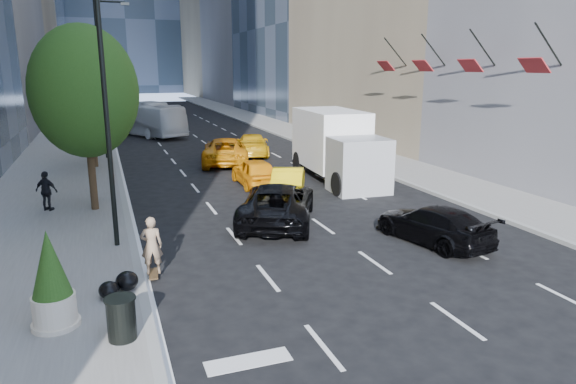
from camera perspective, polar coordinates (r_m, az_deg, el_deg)
name	(u,v)px	position (r m, az deg, el deg)	size (l,w,h in m)	color
ground	(345,267)	(15.93, 6.41, -8.23)	(160.00, 160.00, 0.00)	black
sidewalk_left	(72,144)	(43.66, -22.90, 4.94)	(6.00, 120.00, 0.15)	slate
sidewalk_right	(298,133)	(46.67, 1.16, 6.52)	(4.00, 120.00, 0.15)	slate
lamp_near	(109,71)	(17.21, -19.29, 12.57)	(2.13, 0.22, 10.00)	black
lamp_far	(103,69)	(35.20, -19.89, 12.74)	(2.13, 0.22, 10.00)	black
tree_near	(85,92)	(22.23, -21.67, 10.29)	(4.20, 4.20, 7.46)	black
tree_mid	(88,78)	(32.21, -21.35, 11.72)	(4.50, 4.50, 7.99)	black
tree_far	(91,84)	(45.22, -21.02, 11.19)	(3.90, 3.90, 6.92)	black
traffic_signal	(101,85)	(53.23, -20.03, 11.10)	(2.48, 0.53, 5.20)	black
facade_flags	(447,62)	(28.94, 17.28, 13.63)	(1.85, 13.30, 2.05)	black
skateboarder	(152,249)	(15.29, -14.89, -6.17)	(0.62, 0.41, 1.71)	#896F55
black_sedan_lincoln	(278,203)	(19.90, -1.17, -1.26)	(2.63, 5.70, 1.58)	black
black_sedan_mercedes	(433,224)	(18.43, 15.81, -3.47)	(1.83, 4.50, 1.31)	black
taxi_a	(255,172)	(26.24, -3.69, 2.24)	(1.69, 4.21, 1.43)	orange
taxi_b	(289,180)	(24.49, 0.07, 1.32)	(1.42, 4.07, 1.34)	#DEBC0B
taxi_c	(226,151)	(32.42, -6.94, 4.56)	(2.73, 5.92, 1.64)	orange
taxi_d	(252,145)	(35.43, -4.00, 5.28)	(2.09, 5.14, 1.49)	#D69D0B
city_bus	(143,118)	(47.75, -15.84, 7.87)	(2.49, 10.63, 2.96)	white
box_truck	(337,146)	(27.49, 5.48, 5.15)	(3.22, 7.80, 3.66)	silver
pedestrian_b	(47,191)	(23.29, -25.24, 0.10)	(0.97, 0.40, 1.65)	black
trash_can	(121,319)	(12.02, -18.01, -13.30)	(0.62, 0.62, 0.92)	black
planter_shrub	(51,281)	(12.86, -24.80, -9.01)	(0.96, 0.96, 2.30)	beige
garbage_bags	(120,284)	(14.36, -18.18, -9.73)	(1.02, 0.98, 0.51)	black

